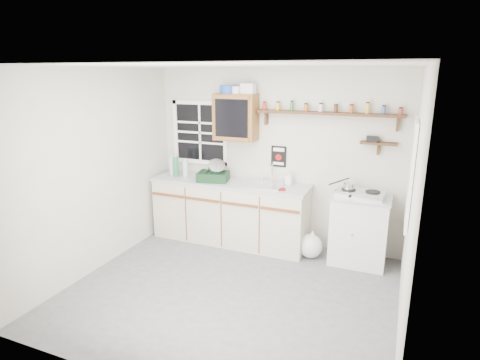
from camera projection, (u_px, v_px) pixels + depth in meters
name	position (u px, v px, depth m)	size (l,w,h in m)	color
room	(230.00, 187.00, 4.30)	(3.64, 3.24, 2.54)	#515153
main_cabinet	(230.00, 211.00, 5.88)	(2.31, 0.63, 0.92)	beige
right_cabinet	(359.00, 229.00, 5.22)	(0.73, 0.57, 0.91)	silver
sink	(265.00, 184.00, 5.56)	(0.52, 0.44, 0.29)	silver
upper_cabinet	(236.00, 117.00, 5.64)	(0.60, 0.32, 0.65)	brown
upper_cabinet_clutter	(236.00, 89.00, 5.54)	(0.51, 0.24, 0.14)	#1C43B6
spice_shelf	(328.00, 113.00, 5.20)	(1.91, 0.18, 0.35)	#32170E
secondary_shelf	(377.00, 143.00, 5.06)	(0.45, 0.16, 0.24)	#32170E
warning_sign	(279.00, 157.00, 5.68)	(0.22, 0.02, 0.30)	black
window_back	(200.00, 133.00, 6.08)	(0.93, 0.03, 0.98)	black
window_right	(412.00, 173.00, 4.07)	(0.03, 0.78, 1.08)	black
water_bottles	(177.00, 167.00, 6.02)	(0.31, 0.13, 0.34)	#ABBBC9
dish_rack	(214.00, 174.00, 5.75)	(0.49, 0.41, 0.32)	black
soap_bottle	(289.00, 178.00, 5.56)	(0.09, 0.09, 0.20)	silver
rag	(281.00, 189.00, 5.33)	(0.12, 0.10, 0.02)	maroon
hotplate	(360.00, 193.00, 5.08)	(0.63, 0.39, 0.09)	silver
saucepan	(348.00, 186.00, 5.12)	(0.34, 0.15, 0.15)	silver
trash_bag	(311.00, 246.00, 5.39)	(0.37, 0.33, 0.42)	silver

